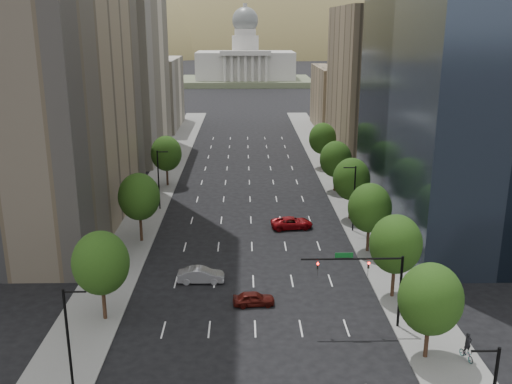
{
  "coord_description": "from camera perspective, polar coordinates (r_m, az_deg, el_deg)",
  "views": [
    {
      "loc": [
        -0.92,
        -16.17,
        26.62
      ],
      "look_at": [
        0.44,
        46.86,
        8.0
      ],
      "focal_mm": 40.07,
      "sensor_mm": 36.0,
      "label": 1
    }
  ],
  "objects": [
    {
      "name": "car_maroon",
      "position": [
        57.0,
        -0.23,
        -10.6
      ],
      "size": [
        4.22,
        1.97,
        1.4
      ],
      "primitive_type": "imported",
      "rotation": [
        0.0,
        0.0,
        1.65
      ],
      "color": "#440F0B",
      "rests_on": "ground"
    },
    {
      "name": "tree_right_3",
      "position": [
        80.34,
        9.51,
        1.27
      ],
      "size": [
        5.2,
        5.2,
        8.89
      ],
      "color": "#382316",
      "rests_on": "ground"
    },
    {
      "name": "streetlight_ls",
      "position": [
        44.04,
        -18.13,
        -14.08
      ],
      "size": [
        1.7,
        0.2,
        9.0
      ],
      "color": "black",
      "rests_on": "ground"
    },
    {
      "name": "streetlight_ln",
      "position": [
        84.97,
        -9.67,
        1.37
      ],
      "size": [
        1.7,
        0.2,
        9.0
      ],
      "color": "black",
      "rests_on": "ground"
    },
    {
      "name": "midrise_cream_left",
      "position": [
        121.92,
        -12.9,
        11.76
      ],
      "size": [
        14.0,
        30.0,
        35.0
      ],
      "primitive_type": "cube",
      "color": "beige",
      "rests_on": "ground"
    },
    {
      "name": "filler_right",
      "position": [
        152.55,
        8.67,
        9.26
      ],
      "size": [
        14.0,
        26.0,
        16.0
      ],
      "primitive_type": "cube",
      "color": "#8C7759",
      "rests_on": "ground"
    },
    {
      "name": "tree_right_5",
      "position": [
        109.23,
        6.66,
        5.33
      ],
      "size": [
        5.2,
        5.2,
        8.75
      ],
      "color": "#382316",
      "rests_on": "ground"
    },
    {
      "name": "tree_right_4",
      "position": [
        93.82,
        7.96,
        3.26
      ],
      "size": [
        5.2,
        5.2,
        8.46
      ],
      "color": "#382316",
      "rests_on": "ground"
    },
    {
      "name": "tree_left_1",
      "position": [
        72.43,
        -11.59,
        -0.46
      ],
      "size": [
        5.2,
        5.2,
        8.97
      ],
      "color": "#382316",
      "rests_on": "ground"
    },
    {
      "name": "tree_right_1",
      "position": [
        58.14,
        13.77,
        -5.08
      ],
      "size": [
        5.2,
        5.2,
        8.75
      ],
      "color": "#382316",
      "rests_on": "ground"
    },
    {
      "name": "filler_left",
      "position": [
        155.07,
        -10.31,
        9.67
      ],
      "size": [
        14.0,
        26.0,
        18.0
      ],
      "primitive_type": "cube",
      "color": "beige",
      "rests_on": "ground"
    },
    {
      "name": "foothills",
      "position": [
        619.95,
        2.09,
        10.48
      ],
      "size": [
        720.0,
        413.0,
        263.0
      ],
      "color": "olive",
      "rests_on": "ground"
    },
    {
      "name": "capitol",
      "position": [
        266.49,
        -1.07,
        12.57
      ],
      "size": [
        60.0,
        40.0,
        35.2
      ],
      "color": "#596647",
      "rests_on": "ground"
    },
    {
      "name": "traffic_signal",
      "position": [
        52.18,
        11.67,
        -8.18
      ],
      "size": [
        9.12,
        0.4,
        7.38
      ],
      "color": "black",
      "rests_on": "ground"
    },
    {
      "name": "parking_tan_right",
      "position": [
        119.6,
        11.48,
        10.56
      ],
      "size": [
        14.0,
        30.0,
        30.0
      ],
      "primitive_type": "cube",
      "color": "#8C7759",
      "rests_on": "ground"
    },
    {
      "name": "car_red_far",
      "position": [
        77.41,
        3.59,
        -3.08
      ],
      "size": [
        5.93,
        3.32,
        1.57
      ],
      "primitive_type": "imported",
      "rotation": [
        0.0,
        0.0,
        1.7
      ],
      "color": "maroon",
      "rests_on": "ground"
    },
    {
      "name": "sidewalk_right",
      "position": [
        82.32,
        10.35,
        -2.64
      ],
      "size": [
        6.0,
        200.0,
        0.15
      ],
      "primitive_type": "cube",
      "color": "slate",
      "rests_on": "ground"
    },
    {
      "name": "tree_left_2",
      "position": [
        97.36,
        -8.95,
        3.83
      ],
      "size": [
        5.2,
        5.2,
        8.68
      ],
      "color": "#382316",
      "rests_on": "ground"
    },
    {
      "name": "cyclist",
      "position": [
        51.39,
        20.31,
        -14.64
      ],
      "size": [
        1.06,
        1.9,
        2.39
      ],
      "rotation": [
        0.0,
        0.0,
        0.26
      ],
      "color": "black",
      "rests_on": "sidewalk_right"
    },
    {
      "name": "car_silver",
      "position": [
        61.91,
        -5.52,
        -8.25
      ],
      "size": [
        4.99,
        1.75,
        1.64
      ],
      "primitive_type": "imported",
      "rotation": [
        0.0,
        0.0,
        1.57
      ],
      "color": "#98989D",
      "rests_on": "ground"
    },
    {
      "name": "tree_right_0",
      "position": [
        48.67,
        17.03,
        -10.19
      ],
      "size": [
        5.2,
        5.2,
        8.39
      ],
      "color": "#382316",
      "rests_on": "ground"
    },
    {
      "name": "tree_right_2",
      "position": [
        69.16,
        11.29,
        -1.57
      ],
      "size": [
        5.2,
        5.2,
        8.61
      ],
      "color": "#382316",
      "rests_on": "ground"
    },
    {
      "name": "tree_left_0",
      "position": [
        54.11,
        -15.24,
        -6.85
      ],
      "size": [
        5.2,
        5.2,
        8.75
      ],
      "color": "#382316",
      "rests_on": "ground"
    },
    {
      "name": "sidewalk_left",
      "position": [
        81.97,
        -11.43,
        -2.78
      ],
      "size": [
        6.0,
        200.0,
        0.15
      ],
      "primitive_type": "cube",
      "color": "slate",
      "rests_on": "ground"
    },
    {
      "name": "streetlight_rn",
      "position": [
        75.8,
        9.73,
        -0.49
      ],
      "size": [
        1.7,
        0.2,
        9.0
      ],
      "color": "black",
      "rests_on": "ground"
    }
  ]
}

